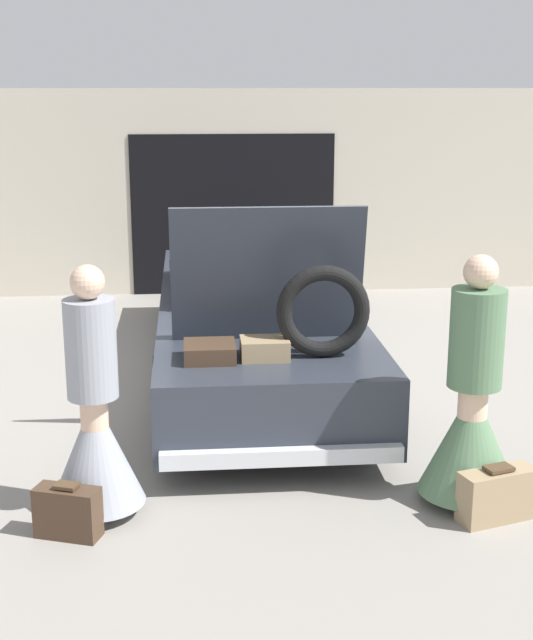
{
  "coord_description": "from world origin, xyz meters",
  "views": [
    {
      "loc": [
        -0.63,
        -8.55,
        2.82
      ],
      "look_at": [
        0.0,
        -1.48,
        0.95
      ],
      "focal_mm": 50.0,
      "sensor_mm": 36.0,
      "label": 1
    }
  ],
  "objects_px": {
    "car": "(253,317)",
    "suitcase_beside_right_person": "(497,495)",
    "person_right": "(472,418)",
    "person_left": "(95,428)",
    "suitcase_beside_left_person": "(68,512)"
  },
  "relations": [
    {
      "from": "car",
      "to": "suitcase_beside_left_person",
      "type": "distance_m",
      "value": 3.58
    },
    {
      "from": "person_left",
      "to": "suitcase_beside_left_person",
      "type": "height_order",
      "value": "person_left"
    },
    {
      "from": "person_left",
      "to": "person_right",
      "type": "distance_m",
      "value": 2.55
    },
    {
      "from": "car",
      "to": "person_right",
      "type": "xyz_separation_m",
      "value": [
        1.28,
        -3.0,
        0.03
      ]
    },
    {
      "from": "person_left",
      "to": "person_right",
      "type": "bearing_deg",
      "value": 80.49
    },
    {
      "from": "person_right",
      "to": "suitcase_beside_left_person",
      "type": "xyz_separation_m",
      "value": [
        -2.72,
        -0.26,
        -0.45
      ]
    },
    {
      "from": "person_left",
      "to": "person_right",
      "type": "relative_size",
      "value": 0.98
    },
    {
      "from": "car",
      "to": "suitcase_beside_right_person",
      "type": "distance_m",
      "value": 3.58
    },
    {
      "from": "person_right",
      "to": "suitcase_beside_right_person",
      "type": "bearing_deg",
      "value": -163.07
    },
    {
      "from": "car",
      "to": "person_left",
      "type": "distance_m",
      "value": 3.2
    },
    {
      "from": "person_left",
      "to": "suitcase_beside_right_person",
      "type": "bearing_deg",
      "value": 74.62
    },
    {
      "from": "person_right",
      "to": "suitcase_beside_right_person",
      "type": "relative_size",
      "value": 3.13
    },
    {
      "from": "person_right",
      "to": "suitcase_beside_right_person",
      "type": "distance_m",
      "value": 0.53
    },
    {
      "from": "person_right",
      "to": "car",
      "type": "bearing_deg",
      "value": 18.33
    },
    {
      "from": "suitcase_beside_left_person",
      "to": "car",
      "type": "bearing_deg",
      "value": 66.09
    }
  ]
}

